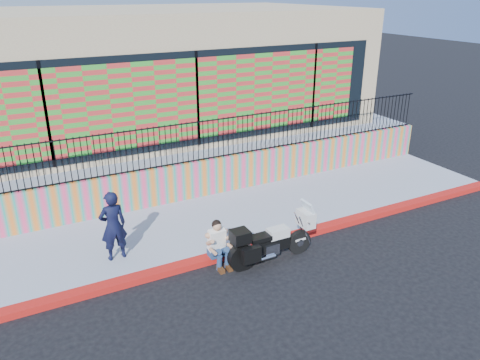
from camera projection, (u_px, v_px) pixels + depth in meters
ground at (266, 246)px, 11.52m from camera, size 90.00×90.00×0.00m
red_curb at (266, 244)px, 11.49m from camera, size 16.00×0.30×0.15m
sidewalk at (236, 217)px, 12.84m from camera, size 16.00×3.00×0.15m
mural_wall at (211, 176)px, 13.92m from camera, size 16.00×0.20×1.10m
metal_fence at (210, 139)px, 13.48m from camera, size 15.80×0.04×1.20m
elevated_platform at (157, 135)px, 18.13m from camera, size 16.00×10.00×1.25m
storefront_building at (154, 67)px, 16.95m from camera, size 14.00×8.06×4.00m
police_motorcycle at (270, 240)px, 10.68m from camera, size 2.13×0.70×1.32m
police_officer at (113, 226)px, 10.43m from camera, size 0.62×0.43×1.65m
seated_man at (220, 248)px, 10.57m from camera, size 0.54×0.71×1.06m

